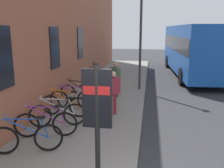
% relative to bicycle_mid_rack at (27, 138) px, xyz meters
% --- Properties ---
extents(ground, '(60.00, 60.00, 0.00)m').
position_rel_bicycle_mid_rack_xyz_m(ground, '(4.48, -3.71, -0.51)').
color(ground, '#2D2D30').
extents(sidewalk_pavement, '(24.00, 3.50, 0.12)m').
position_rel_bicycle_mid_rack_xyz_m(sidewalk_pavement, '(6.48, -0.96, -0.45)').
color(sidewalk_pavement, gray).
rests_on(sidewalk_pavement, ground).
extents(station_facade, '(22.00, 0.65, 8.21)m').
position_rel_bicycle_mid_rack_xyz_m(station_facade, '(7.47, 1.09, 3.59)').
color(station_facade, '#9E563D').
rests_on(station_facade, ground).
extents(bicycle_mid_rack, '(0.68, 1.70, 0.97)m').
position_rel_bicycle_mid_rack_xyz_m(bicycle_mid_rack, '(0.00, 0.00, 0.00)').
color(bicycle_mid_rack, black).
rests_on(bicycle_mid_rack, sidewalk_pavement).
extents(bicycle_under_window, '(0.59, 1.73, 0.97)m').
position_rel_bicycle_mid_rack_xyz_m(bicycle_under_window, '(0.95, -0.09, -0.00)').
color(bicycle_under_window, black).
rests_on(bicycle_under_window, sidewalk_pavement).
extents(bicycle_by_door, '(0.68, 1.70, 0.97)m').
position_rel_bicycle_mid_rack_xyz_m(bicycle_by_door, '(1.74, -0.12, -0.00)').
color(bicycle_by_door, black).
rests_on(bicycle_by_door, sidewalk_pavement).
extents(bicycle_leaning_wall, '(0.48, 1.77, 0.97)m').
position_rel_bicycle_mid_rack_xyz_m(bicycle_leaning_wall, '(2.69, -0.01, 0.00)').
color(bicycle_leaning_wall, black).
rests_on(bicycle_leaning_wall, sidewalk_pavement).
extents(bicycle_end_of_row, '(0.50, 1.75, 0.97)m').
position_rel_bicycle_mid_rack_xyz_m(bicycle_end_of_row, '(3.50, -0.05, 0.00)').
color(bicycle_end_of_row, black).
rests_on(bicycle_end_of_row, sidewalk_pavement).
extents(bicycle_nearest_sign, '(0.48, 1.76, 0.97)m').
position_rel_bicycle_mid_rack_xyz_m(bicycle_nearest_sign, '(4.37, -0.05, -0.00)').
color(bicycle_nearest_sign, black).
rests_on(bicycle_nearest_sign, sidewalk_pavement).
extents(transit_info_sign, '(0.10, 0.55, 2.40)m').
position_rel_bicycle_mid_rack_xyz_m(transit_info_sign, '(-0.97, -1.99, 1.21)').
color(transit_info_sign, black).
rests_on(transit_info_sign, sidewalk_pavement).
extents(city_bus, '(10.62, 3.12, 3.35)m').
position_rel_bicycle_mid_rack_xyz_m(city_bus, '(12.28, -5.71, 1.41)').
color(city_bus, '#1951B2').
rests_on(city_bus, ground).
extents(pedestrian_by_facade, '(0.46, 0.48, 1.56)m').
position_rel_bicycle_mid_rack_xyz_m(pedestrian_by_facade, '(3.10, -1.67, 0.56)').
color(pedestrian_by_facade, maroon).
rests_on(pedestrian_by_facade, sidewalk_pavement).
extents(pedestrian_crossing_street, '(0.46, 0.49, 1.57)m').
position_rel_bicycle_mid_rack_xyz_m(pedestrian_crossing_street, '(5.45, -1.41, 0.57)').
color(pedestrian_crossing_street, '#26262D').
rests_on(pedestrian_crossing_street, sidewalk_pavement).
extents(pedestrian_near_bus, '(0.27, 0.65, 1.72)m').
position_rel_bicycle_mid_rack_xyz_m(pedestrian_near_bus, '(4.70, -0.66, 0.66)').
color(pedestrian_near_bus, '#26262D').
rests_on(pedestrian_near_bus, sidewalk_pavement).
extents(street_lamp, '(0.28, 0.28, 5.49)m').
position_rel_bicycle_mid_rack_xyz_m(street_lamp, '(7.06, -2.41, 2.84)').
color(street_lamp, '#333338').
rests_on(street_lamp, sidewalk_pavement).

